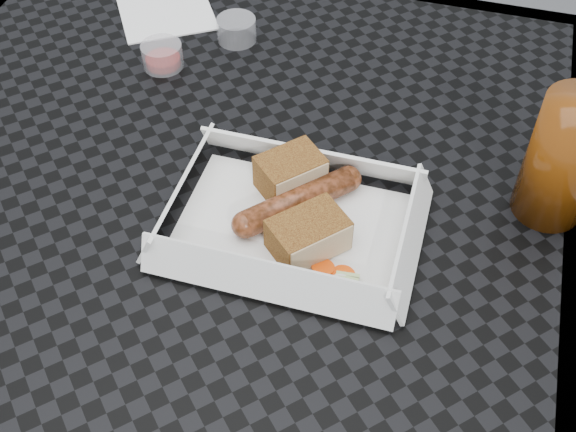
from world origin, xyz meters
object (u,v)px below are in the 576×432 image
at_px(drink_glass, 564,159).
at_px(bratwurst, 298,201).
at_px(food_tray, 291,227).
at_px(patio_table, 213,207).

bearing_deg(drink_glass, bratwurst, -162.27).
relative_size(food_tray, bratwurst, 1.90).
distance_m(bratwurst, drink_glass, 0.26).
height_order(patio_table, drink_glass, drink_glass).
xyz_separation_m(food_tray, bratwurst, (0.00, 0.02, 0.02)).
bearing_deg(bratwurst, patio_table, 158.04).
xyz_separation_m(bratwurst, drink_glass, (0.24, 0.08, 0.05)).
relative_size(patio_table, drink_glass, 5.82).
bearing_deg(food_tray, drink_glass, 22.30).
bearing_deg(bratwurst, food_tray, -93.27).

